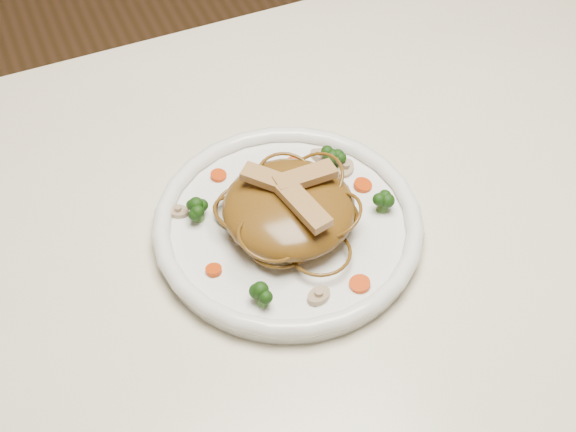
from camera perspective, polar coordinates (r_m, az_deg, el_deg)
name	(u,v)px	position (r m, az deg, el deg)	size (l,w,h in m)	color
table	(346,264)	(0.99, 4.14, -3.47)	(1.20, 0.80, 0.75)	beige
plate	(288,229)	(0.88, 0.00, -0.93)	(0.29, 0.29, 0.02)	white
noodle_mound	(289,208)	(0.85, 0.06, 0.58)	(0.14, 0.14, 0.05)	brown
chicken_a	(305,177)	(0.84, 1.24, 2.83)	(0.07, 0.02, 0.01)	tan
chicken_b	(272,180)	(0.84, -1.17, 2.58)	(0.07, 0.02, 0.01)	tan
chicken_c	(303,206)	(0.82, 1.11, 0.75)	(0.07, 0.02, 0.01)	tan
broccoli_0	(334,156)	(0.93, 3.31, 4.33)	(0.03, 0.03, 0.03)	#143A0C
broccoli_1	(197,209)	(0.87, -6.50, 0.48)	(0.03, 0.03, 0.03)	#143A0C
broccoli_2	(263,293)	(0.80, -1.82, -5.53)	(0.03, 0.03, 0.03)	#143A0C
broccoli_3	(383,200)	(0.88, 6.83, 1.16)	(0.03, 0.03, 0.03)	#143A0C
carrot_0	(294,164)	(0.93, 0.40, 3.72)	(0.02, 0.02, 0.01)	#B93006
carrot_1	(214,270)	(0.84, -5.34, -3.86)	(0.02, 0.02, 0.01)	#B93006
carrot_2	(363,185)	(0.91, 5.37, 2.21)	(0.02, 0.02, 0.01)	#B93006
carrot_3	(218,175)	(0.92, -5.00, 2.91)	(0.02, 0.02, 0.01)	#B93006
carrot_4	(360,284)	(0.82, 5.16, -4.86)	(0.02, 0.02, 0.01)	#B93006
mushroom_0	(319,296)	(0.81, 2.21, -5.73)	(0.03, 0.03, 0.01)	tan
mushroom_1	(346,169)	(0.93, 4.16, 3.40)	(0.03, 0.03, 0.01)	tan
mushroom_2	(179,212)	(0.89, -7.84, 0.32)	(0.02, 0.02, 0.01)	tan
mushroom_3	(321,155)	(0.94, 2.36, 4.36)	(0.03, 0.03, 0.01)	tan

